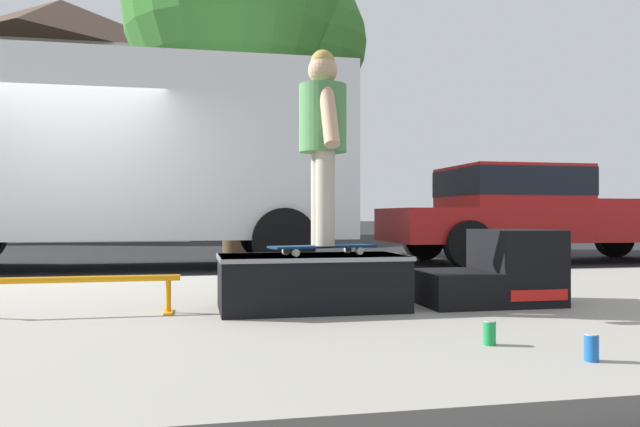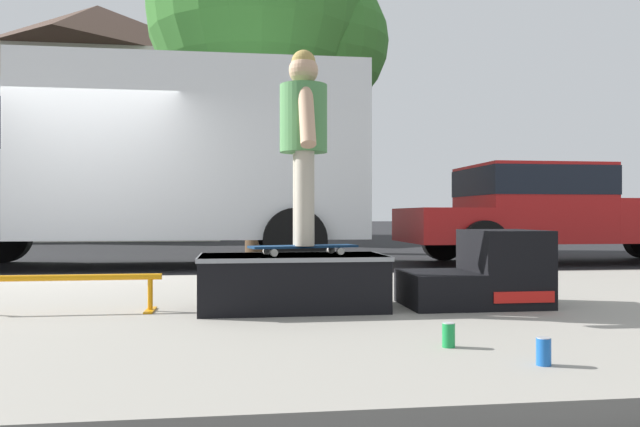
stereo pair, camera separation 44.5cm
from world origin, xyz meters
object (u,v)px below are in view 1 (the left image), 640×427
Objects in this scene: grind_rail at (80,287)px; skater_kid at (323,130)px; pickup_truck_red at (540,209)px; street_tree_main at (249,19)px; soda_can at (591,348)px; box_truck at (117,155)px; skateboard at (323,247)px; soda_can_b at (490,333)px; kicker_ramp at (497,273)px; skate_box at (312,280)px.

grind_rail is 0.93× the size of skater_kid.
pickup_truck_red is 0.76× the size of street_tree_main.
soda_can is at bearing -63.48° from skater_kid.
box_truck is at bearing 178.40° from pickup_truck_red.
soda_can_b is at bearing -66.33° from skateboard.
skateboard is 0.14× the size of pickup_truck_red.
grind_rail is at bearing -141.87° from pickup_truck_red.
pickup_truck_red reaches higher than kicker_ramp.
kicker_ramp is 6.29m from pickup_truck_red.
skater_kid reaches higher than kicker_ramp.
skateboard is at bearing 116.52° from soda_can.
box_truck is at bearing 110.00° from skate_box.
soda_can_b is at bearing -66.33° from skater_kid.
kicker_ramp reaches higher than skateboard.
grind_rail reaches higher than soda_can_b.
soda_can is 8.08m from pickup_truck_red.
kicker_ramp reaches higher than soda_can.
skater_kid is (0.00, 0.00, 0.84)m from skateboard.
skate_box is 0.25m from skateboard.
grind_rail is at bearing 147.66° from soda_can_b.
box_truck reaches higher than skateboard.
street_tree_main is at bearing 57.07° from box_truck.
grind_rail is 10.43× the size of soda_can_b.
box_truck reaches higher than skate_box.
box_truck is (-2.64, 6.76, 1.52)m from soda_can_b.
skate_box is 5.88m from box_truck.
skater_kid is 11.18× the size of soda_can_b.
skate_box is at bearing 116.20° from soda_can_b.
skateboard is at bearing -133.22° from pickup_truck_red.
skater_kid is 5.77m from box_truck.
soda_can_b is (0.68, -1.38, -0.15)m from skate_box.
grind_rail is 2.68m from soda_can_b.
grind_rail is 5.52m from box_truck.
pickup_truck_red reaches higher than soda_can_b.
street_tree_main is at bearing 93.40° from soda_can.
street_tree_main is (0.34, 8.92, 4.67)m from skate_box.
pickup_truck_red is 7.23m from street_tree_main.
skater_kid is 0.25× the size of pickup_truck_red.
skater_kid is 0.19× the size of street_tree_main.
street_tree_main is (2.30, 3.54, 3.30)m from box_truck.
grind_rail is 0.23× the size of pickup_truck_red.
soda_can is at bearing -63.48° from skateboard.
street_tree_main is (-1.11, 8.92, 4.65)m from kicker_ramp.
skate_box is at bearing 171.07° from skater_kid.
box_truck reaches higher than soda_can.
skateboard reaches higher than skate_box.
skater_kid reaches higher than soda_can.
box_truck is 5.36m from street_tree_main.
box_truck is at bearing 122.33° from kicker_ramp.
skate_box is 1.08m from skater_kid.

